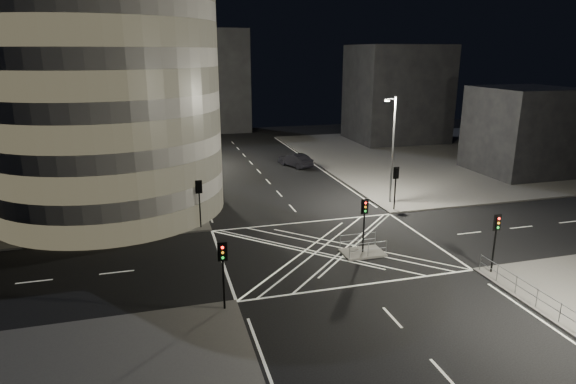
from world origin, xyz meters
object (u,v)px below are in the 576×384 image
object	(u,v)px
traffic_signal_fl	(199,195)
traffic_signal_island	(364,216)
street_lamp_right_far	(392,147)
traffic_signal_nl	(223,263)
street_lamp_left_far	(175,124)
traffic_signal_fr	(396,180)
central_island	(363,253)
street_lamp_left_near	(185,151)
traffic_signal_nr	(496,232)
sedan	(295,160)

from	to	relation	value
traffic_signal_fl	traffic_signal_island	bearing A→B (deg)	-37.54
street_lamp_right_far	traffic_signal_nl	bearing A→B (deg)	-139.09
traffic_signal_nl	traffic_signal_fl	bearing A→B (deg)	90.00
street_lamp_left_far	traffic_signal_fr	bearing A→B (deg)	-51.83
central_island	street_lamp_left_near	world-z (taller)	street_lamp_left_near
traffic_signal_nl	street_lamp_left_near	world-z (taller)	street_lamp_left_near
traffic_signal_fr	street_lamp_left_far	xyz separation A→B (m)	(-18.24, 23.20, 2.63)
traffic_signal_nr	sedan	xyz separation A→B (m)	(-3.77, 33.08, -2.07)
traffic_signal_fl	traffic_signal_fr	xyz separation A→B (m)	(17.60, 0.00, 0.00)
street_lamp_left_near	sedan	bearing A→B (deg)	44.62
traffic_signal_fr	street_lamp_left_far	distance (m)	29.63
traffic_signal_island	sedan	bearing A→B (deg)	83.77
traffic_signal_fr	street_lamp_right_far	distance (m)	3.48
central_island	sedan	size ratio (longest dim) A/B	0.58
street_lamp_left_near	sedan	distance (m)	20.86
traffic_signal_fl	sedan	size ratio (longest dim) A/B	0.78
street_lamp_left_near	street_lamp_left_far	distance (m)	18.00
traffic_signal_fl	traffic_signal_fr	bearing A→B (deg)	0.00
traffic_signal_fl	traffic_signal_island	world-z (taller)	same
traffic_signal_island	traffic_signal_nr	bearing A→B (deg)	-37.93
traffic_signal_fr	central_island	bearing A→B (deg)	-129.33
traffic_signal_nl	street_lamp_left_far	xyz separation A→B (m)	(-0.64, 36.80, 2.63)
traffic_signal_nl	street_lamp_left_near	bearing A→B (deg)	91.94
central_island	street_lamp_left_near	bearing A→B (deg)	130.27
traffic_signal_fr	traffic_signal_nr	world-z (taller)	same
traffic_signal_nl	street_lamp_left_far	bearing A→B (deg)	90.99
traffic_signal_fl	street_lamp_left_far	xyz separation A→B (m)	(-0.64, 23.20, 2.63)
traffic_signal_island	traffic_signal_fl	bearing A→B (deg)	142.46
traffic_signal_island	street_lamp_left_near	size ratio (longest dim) A/B	0.40
traffic_signal_nl	street_lamp_right_far	world-z (taller)	street_lamp_right_far
street_lamp_left_near	traffic_signal_fl	bearing A→B (deg)	-83.03
traffic_signal_nr	traffic_signal_nl	bearing A→B (deg)	180.00
central_island	traffic_signal_fl	size ratio (longest dim) A/B	0.75
central_island	traffic_signal_nr	bearing A→B (deg)	-37.93
street_lamp_left_near	traffic_signal_nr	bearing A→B (deg)	-45.87
traffic_signal_nr	street_lamp_right_far	size ratio (longest dim) A/B	0.40
central_island	street_lamp_left_near	size ratio (longest dim) A/B	0.30
traffic_signal_fr	street_lamp_left_far	world-z (taller)	street_lamp_left_far
central_island	street_lamp_left_far	world-z (taller)	street_lamp_left_far
traffic_signal_island	street_lamp_left_far	distance (m)	33.61
central_island	traffic_signal_fr	world-z (taller)	traffic_signal_fr
street_lamp_left_far	sedan	distance (m)	15.66
traffic_signal_nl	street_lamp_right_far	bearing A→B (deg)	40.91
traffic_signal_nr	traffic_signal_fl	bearing A→B (deg)	142.31
traffic_signal_nr	traffic_signal_fr	bearing A→B (deg)	90.00
traffic_signal_nr	sedan	bearing A→B (deg)	96.49
traffic_signal_fl	street_lamp_left_near	world-z (taller)	street_lamp_left_near
traffic_signal_nl	traffic_signal_island	size ratio (longest dim) A/B	1.00
street_lamp_left_near	street_lamp_left_far	xyz separation A→B (m)	(0.00, 18.00, 0.00)
street_lamp_left_near	street_lamp_left_far	bearing A→B (deg)	90.00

